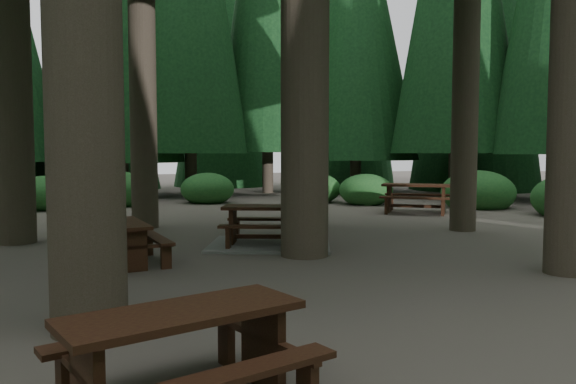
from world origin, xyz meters
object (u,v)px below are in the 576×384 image
object	(u,v)px
picnic_table_d	(416,194)
picnic_table_c	(270,232)
picnic_table_e	(183,343)
picnic_table_b	(123,236)

from	to	relation	value
picnic_table_d	picnic_table_c	bearing A→B (deg)	-108.02
picnic_table_c	picnic_table_d	xyz separation A→B (m)	(6.05, 4.31, 0.31)
picnic_table_c	picnic_table_e	bearing A→B (deg)	-90.45
picnic_table_b	picnic_table_d	xyz separation A→B (m)	(8.87, 5.28, 0.12)
picnic_table_d	picnic_table_e	bearing A→B (deg)	-92.49
picnic_table_c	picnic_table_e	xyz separation A→B (m)	(-2.72, -6.52, 0.21)
picnic_table_b	picnic_table_c	xyz separation A→B (m)	(2.82, 0.97, -0.20)
picnic_table_c	picnic_table_d	size ratio (longest dim) A/B	1.11
picnic_table_b	picnic_table_d	world-z (taller)	picnic_table_d
picnic_table_c	picnic_table_e	distance (m)	7.07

